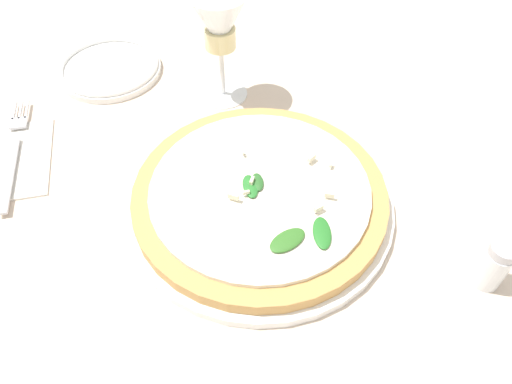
{
  "coord_description": "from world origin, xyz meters",
  "views": [
    {
      "loc": [
        -0.34,
        0.15,
        0.5
      ],
      "look_at": [
        0.03,
        0.0,
        0.03
      ],
      "focal_mm": 35.0,
      "sensor_mm": 36.0,
      "label": 1
    }
  ],
  "objects_px": {
    "wine_glass": "(220,28)",
    "fork": "(13,152)",
    "side_plate_white": "(109,68)",
    "pizza_arugula_main": "(256,199)",
    "shaker_pepper": "(494,265)"
  },
  "relations": [
    {
      "from": "pizza_arugula_main",
      "to": "shaker_pepper",
      "type": "height_order",
      "value": "shaker_pepper"
    },
    {
      "from": "pizza_arugula_main",
      "to": "wine_glass",
      "type": "relative_size",
      "value": 2.04
    },
    {
      "from": "pizza_arugula_main",
      "to": "side_plate_white",
      "type": "height_order",
      "value": "pizza_arugula_main"
    },
    {
      "from": "side_plate_white",
      "to": "pizza_arugula_main",
      "type": "bearing_deg",
      "value": -160.9
    },
    {
      "from": "fork",
      "to": "side_plate_white",
      "type": "distance_m",
      "value": 0.22
    },
    {
      "from": "fork",
      "to": "shaker_pepper",
      "type": "bearing_deg",
      "value": -119.28
    },
    {
      "from": "wine_glass",
      "to": "fork",
      "type": "distance_m",
      "value": 0.33
    },
    {
      "from": "pizza_arugula_main",
      "to": "shaker_pepper",
      "type": "bearing_deg",
      "value": -133.26
    },
    {
      "from": "fork",
      "to": "side_plate_white",
      "type": "relative_size",
      "value": 1.33
    },
    {
      "from": "side_plate_white",
      "to": "shaker_pepper",
      "type": "xyz_separation_m",
      "value": [
        -0.55,
        -0.33,
        0.02
      ]
    },
    {
      "from": "wine_glass",
      "to": "shaker_pepper",
      "type": "bearing_deg",
      "value": -158.16
    },
    {
      "from": "wine_glass",
      "to": "shaker_pepper",
      "type": "distance_m",
      "value": 0.46
    },
    {
      "from": "pizza_arugula_main",
      "to": "fork",
      "type": "bearing_deg",
      "value": 53.87
    },
    {
      "from": "wine_glass",
      "to": "fork",
      "type": "xyz_separation_m",
      "value": [
        -0.03,
        0.32,
        -0.11
      ]
    },
    {
      "from": "pizza_arugula_main",
      "to": "wine_glass",
      "type": "bearing_deg",
      "value": -8.3
    }
  ]
}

